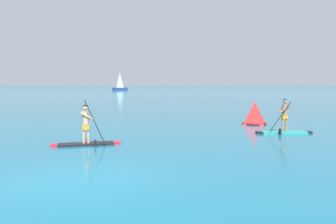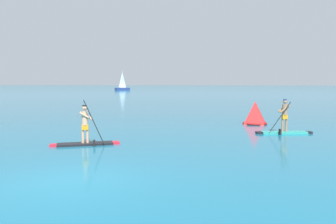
{
  "view_description": "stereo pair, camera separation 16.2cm",
  "coord_description": "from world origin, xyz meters",
  "px_view_note": "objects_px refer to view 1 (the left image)",
  "views": [
    {
      "loc": [
        3.44,
        -9.17,
        2.68
      ],
      "look_at": [
        1.57,
        10.8,
        0.94
      ],
      "focal_mm": 38.36,
      "sensor_mm": 36.0,
      "label": 1
    },
    {
      "loc": [
        3.6,
        -9.16,
        2.68
      ],
      "look_at": [
        1.57,
        10.8,
        0.94
      ],
      "focal_mm": 38.36,
      "sensor_mm": 36.0,
      "label": 2
    }
  ],
  "objects_px": {
    "paddleboarder_mid_center": "(86,135)",
    "paddleboarder_far_right": "(284,125)",
    "race_marker_buoy": "(255,114)",
    "sailboat_left_horizon": "(120,88)"
  },
  "relations": [
    {
      "from": "paddleboarder_mid_center",
      "to": "race_marker_buoy",
      "type": "height_order",
      "value": "paddleboarder_mid_center"
    },
    {
      "from": "race_marker_buoy",
      "to": "sailboat_left_horizon",
      "type": "height_order",
      "value": "sailboat_left_horizon"
    },
    {
      "from": "race_marker_buoy",
      "to": "sailboat_left_horizon",
      "type": "relative_size",
      "value": 0.29
    },
    {
      "from": "race_marker_buoy",
      "to": "paddleboarder_mid_center",
      "type": "bearing_deg",
      "value": -134.99
    },
    {
      "from": "sailboat_left_horizon",
      "to": "paddleboarder_far_right",
      "type": "bearing_deg",
      "value": 62.96
    },
    {
      "from": "race_marker_buoy",
      "to": "sailboat_left_horizon",
      "type": "distance_m",
      "value": 83.83
    },
    {
      "from": "paddleboarder_far_right",
      "to": "paddleboarder_mid_center",
      "type": "bearing_deg",
      "value": 16.83
    },
    {
      "from": "paddleboarder_mid_center",
      "to": "paddleboarder_far_right",
      "type": "height_order",
      "value": "paddleboarder_mid_center"
    },
    {
      "from": "paddleboarder_far_right",
      "to": "race_marker_buoy",
      "type": "relative_size",
      "value": 1.7
    },
    {
      "from": "race_marker_buoy",
      "to": "sailboat_left_horizon",
      "type": "bearing_deg",
      "value": 108.64
    }
  ]
}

